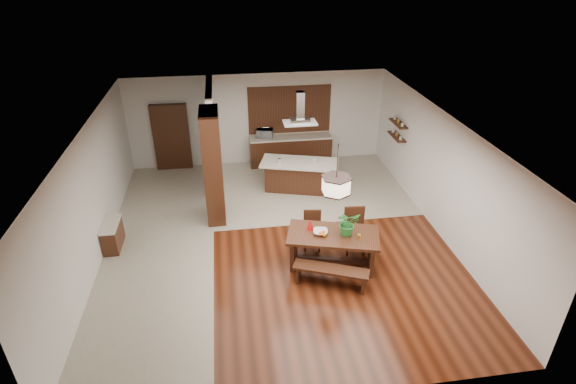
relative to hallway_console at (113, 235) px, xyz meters
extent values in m
plane|color=#3B170A|center=(3.81, -0.20, -0.32)|extent=(9.00, 9.00, 0.00)
cube|color=white|center=(3.81, -0.20, 2.58)|extent=(8.00, 9.00, 0.04)
cube|color=silver|center=(3.81, 4.30, 1.14)|extent=(8.00, 0.04, 2.90)
cube|color=silver|center=(3.81, -4.70, 1.14)|extent=(8.00, 0.04, 2.90)
cube|color=silver|center=(-0.19, -0.20, 1.14)|extent=(0.04, 9.00, 2.90)
cube|color=silver|center=(7.81, -0.20, 1.14)|extent=(0.04, 9.00, 2.90)
cube|color=#B4AC96|center=(1.06, -0.20, -0.31)|extent=(2.50, 9.00, 0.01)
cube|color=#B4AC96|center=(5.06, 2.30, -0.31)|extent=(5.50, 4.00, 0.01)
cube|color=#361E0D|center=(3.81, -0.20, 2.57)|extent=(8.00, 9.00, 0.02)
cube|color=black|center=(2.41, 1.00, 1.14)|extent=(0.45, 1.00, 2.90)
cube|color=silver|center=(2.41, 3.10, 1.14)|extent=(0.18, 2.40, 2.90)
cube|color=black|center=(0.00, 0.00, 0.00)|extent=(0.37, 0.88, 0.63)
cube|color=black|center=(1.11, 4.20, 0.74)|extent=(1.10, 0.20, 2.10)
cube|color=black|center=(4.81, 4.00, 0.13)|extent=(2.60, 0.60, 0.90)
cube|color=silver|center=(4.81, 4.00, 0.61)|extent=(2.60, 0.62, 0.05)
cube|color=brown|center=(4.81, 4.26, 1.44)|extent=(2.60, 0.08, 1.50)
cube|color=black|center=(7.68, 2.40, 1.08)|extent=(0.26, 0.90, 0.04)
cube|color=black|center=(7.68, 2.40, 1.49)|extent=(0.26, 0.90, 0.04)
cube|color=black|center=(4.91, -1.41, 0.46)|extent=(2.14, 1.46, 0.06)
cube|color=black|center=(4.10, -1.18, 0.06)|extent=(0.29, 0.77, 0.75)
cube|color=black|center=(5.73, -1.64, 0.06)|extent=(0.29, 0.77, 0.75)
imported|color=#297D2F|center=(5.20, -1.45, 0.77)|extent=(0.59, 0.54, 0.54)
imported|color=beige|center=(4.64, -1.35, 0.54)|extent=(0.37, 0.37, 0.08)
cone|color=red|center=(4.45, -1.15, 0.62)|extent=(0.16, 0.16, 0.24)
cylinder|color=gold|center=(5.41, -1.65, 0.55)|extent=(0.08, 0.08, 0.10)
cube|color=black|center=(4.79, 2.19, 0.11)|extent=(2.01, 1.21, 0.85)
cube|color=silver|center=(4.79, 2.14, 0.56)|extent=(2.35, 1.52, 0.05)
imported|color=silver|center=(5.22, 2.12, 0.63)|extent=(0.14, 0.14, 0.09)
imported|color=#ADAFB4|center=(3.99, 4.03, 0.77)|extent=(0.56, 0.43, 0.28)
camera|label=1|loc=(2.78, -9.20, 5.89)|focal=28.00mm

